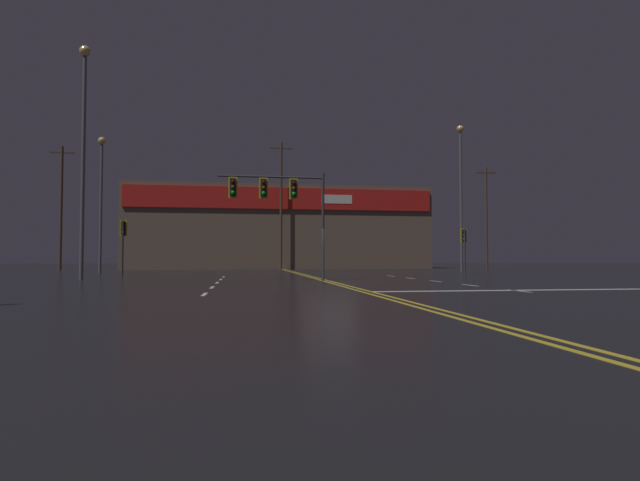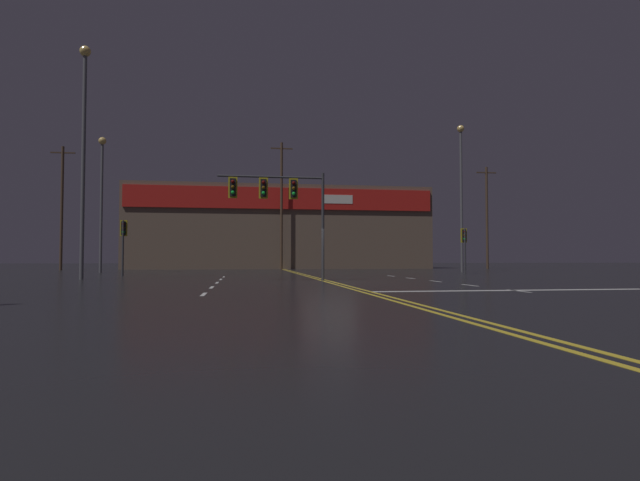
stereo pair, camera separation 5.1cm
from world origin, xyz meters
name	(u,v)px [view 1 (the left image)]	position (x,y,z in m)	size (l,w,h in m)	color
ground_plane	(330,282)	(0.00, 0.00, 0.00)	(200.00, 200.00, 0.00)	black
road_markings	(358,283)	(0.98, -1.33, 0.00)	(14.98, 60.00, 0.01)	gold
traffic_signal_median	(277,195)	(-2.33, 1.18, 4.06)	(5.06, 0.36, 5.19)	#38383D
traffic_signal_corner_northeast	(464,241)	(11.27, 10.37, 2.33)	(0.42, 0.36, 3.18)	#38383D
traffic_signal_corner_northwest	(123,235)	(-11.34, 10.19, 2.55)	(0.42, 0.36, 3.47)	#38383D
streetlight_near_left	(101,187)	(-14.46, 16.75, 6.44)	(0.56, 0.56, 10.19)	#59595E
streetlight_near_right	(84,134)	(-12.11, 4.69, 7.49)	(0.56, 0.56, 12.14)	#59595E
streetlight_median_approach	(461,181)	(13.23, 15.05, 7.29)	(0.56, 0.56, 11.76)	#59595E
building_backdrop	(279,229)	(0.00, 33.06, 4.37)	(31.81, 10.23, 8.71)	brown
utility_pole_row	(281,208)	(-0.27, 27.22, 6.09)	(44.65, 0.26, 12.72)	#4C3828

